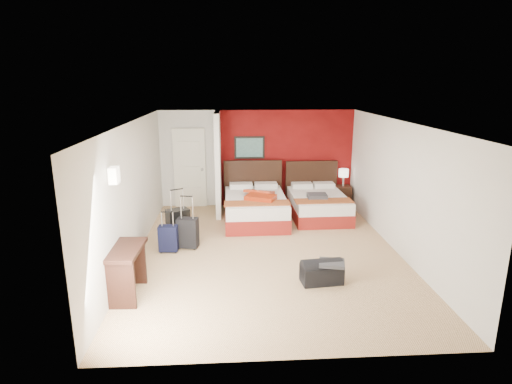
{
  "coord_description": "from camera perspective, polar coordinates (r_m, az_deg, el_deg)",
  "views": [
    {
      "loc": [
        -0.7,
        -7.54,
        3.23
      ],
      "look_at": [
        -0.18,
        0.8,
        1.0
      ],
      "focal_mm": 29.5,
      "sensor_mm": 36.0,
      "label": 1
    }
  ],
  "objects": [
    {
      "name": "ground",
      "position": [
        8.24,
        1.61,
        -8.16
      ],
      "size": [
        6.5,
        6.5,
        0.0
      ],
      "primitive_type": "plane",
      "color": "#D6B283",
      "rests_on": "ground"
    },
    {
      "name": "partition_wall",
      "position": [
        10.35,
        -5.17,
        3.85
      ],
      "size": [
        0.12,
        1.2,
        2.5
      ],
      "primitive_type": "cube",
      "color": "silver",
      "rests_on": "ground"
    },
    {
      "name": "suitcase_black",
      "position": [
        8.79,
        -10.49,
        -4.58
      ],
      "size": [
        0.52,
        0.45,
        0.66
      ],
      "primitive_type": "cube",
      "rotation": [
        0.0,
        0.0,
        0.51
      ],
      "color": "black",
      "rests_on": "ground"
    },
    {
      "name": "room_walls",
      "position": [
        9.2,
        -7.87,
        2.42
      ],
      "size": [
        5.02,
        6.52,
        2.5
      ],
      "color": "silver",
      "rests_on": "ground"
    },
    {
      "name": "duffel_bag",
      "position": [
        7.1,
        8.88,
        -10.81
      ],
      "size": [
        0.7,
        0.42,
        0.34
      ],
      "primitive_type": "cube",
      "rotation": [
        0.0,
        0.0,
        0.11
      ],
      "color": "black",
      "rests_on": "ground"
    },
    {
      "name": "red_suitcase_open",
      "position": [
        9.7,
        0.54,
        -0.41
      ],
      "size": [
        0.96,
        1.08,
        0.11
      ],
      "primitive_type": "cube",
      "rotation": [
        0.0,
        0.0,
        -0.42
      ],
      "color": "#A22A0D",
      "rests_on": "bed_left"
    },
    {
      "name": "bed_left",
      "position": [
        9.89,
        -0.09,
        -2.27
      ],
      "size": [
        1.43,
        2.04,
        0.61
      ],
      "primitive_type": "cube",
      "rotation": [
        0.0,
        0.0,
        0.01
      ],
      "color": "white",
      "rests_on": "ground"
    },
    {
      "name": "desk",
      "position": [
        6.83,
        -17.12,
        -10.32
      ],
      "size": [
        0.51,
        0.96,
        0.79
      ],
      "primitive_type": "cube",
      "rotation": [
        0.0,
        0.0,
        -0.04
      ],
      "color": "black",
      "rests_on": "ground"
    },
    {
      "name": "nightstand",
      "position": [
        11.26,
        11.63,
        -0.57
      ],
      "size": [
        0.41,
        0.41,
        0.56
      ],
      "primitive_type": "cube",
      "rotation": [
        0.0,
        0.0,
        -0.03
      ],
      "color": "black",
      "rests_on": "ground"
    },
    {
      "name": "suitcase_navy",
      "position": [
        8.34,
        -11.78,
        -6.34
      ],
      "size": [
        0.37,
        0.24,
        0.5
      ],
      "primitive_type": "cube",
      "rotation": [
        0.0,
        0.0,
        -0.06
      ],
      "color": "black",
      "rests_on": "ground"
    },
    {
      "name": "jacket_draped",
      "position": [
        7.01,
        10.25,
        -9.47
      ],
      "size": [
        0.47,
        0.43,
        0.05
      ],
      "primitive_type": "cube",
      "rotation": [
        0.0,
        0.0,
        -0.23
      ],
      "color": "#343439",
      "rests_on": "duffel_bag"
    },
    {
      "name": "red_accent_panel",
      "position": [
        11.05,
        4.05,
        4.58
      ],
      "size": [
        3.5,
        0.04,
        2.5
      ],
      "primitive_type": "cube",
      "color": "maroon",
      "rests_on": "ground"
    },
    {
      "name": "table_lamp",
      "position": [
        11.14,
        11.77,
        1.92
      ],
      "size": [
        0.28,
        0.28,
        0.45
      ],
      "primitive_type": "cylinder",
      "rotation": [
        0.0,
        0.0,
        0.1
      ],
      "color": "silver",
      "rests_on": "nightstand"
    },
    {
      "name": "bed_right",
      "position": [
        10.31,
        8.43,
        -1.88
      ],
      "size": [
        1.32,
        1.87,
        0.55
      ],
      "primitive_type": "cube",
      "rotation": [
        0.0,
        0.0,
        0.02
      ],
      "color": "white",
      "rests_on": "ground"
    },
    {
      "name": "suitcase_charcoal",
      "position": [
        8.44,
        -9.22,
        -5.64
      ],
      "size": [
        0.44,
        0.32,
        0.58
      ],
      "primitive_type": "cube",
      "rotation": [
        0.0,
        0.0,
        -0.2
      ],
      "color": "black",
      "rests_on": "ground"
    },
    {
      "name": "entry_door",
      "position": [
        11.02,
        -8.97,
        3.21
      ],
      "size": [
        0.82,
        0.06,
        2.05
      ],
      "primitive_type": "cube",
      "color": "silver",
      "rests_on": "ground"
    },
    {
      "name": "jacket_bundle",
      "position": [
        9.91,
        8.29,
        -0.56
      ],
      "size": [
        0.46,
        0.37,
        0.11
      ],
      "primitive_type": "cube",
      "rotation": [
        0.0,
        0.0,
        -0.04
      ],
      "color": "#3D3E43",
      "rests_on": "bed_right"
    }
  ]
}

